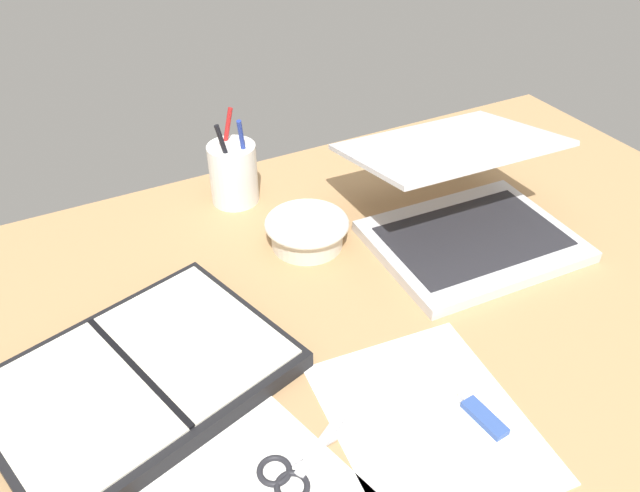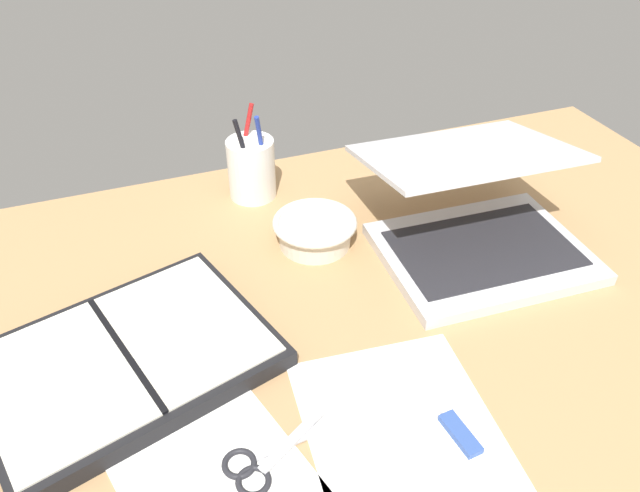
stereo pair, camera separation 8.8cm
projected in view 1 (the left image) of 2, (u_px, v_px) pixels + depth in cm
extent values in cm
cube|color=tan|center=(396.00, 327.00, 86.49)|extent=(140.00, 100.00, 2.00)
cube|color=silver|center=(472.00, 241.00, 99.22)|extent=(31.78, 25.15, 1.80)
cube|color=#232328|center=(473.00, 236.00, 98.61)|extent=(27.80, 18.32, 0.24)
cube|color=silver|center=(448.00, 145.00, 98.47)|extent=(31.76, 24.81, 5.69)
cube|color=silver|center=(450.00, 147.00, 98.19)|extent=(29.20, 22.27, 4.73)
cylinder|color=silver|center=(307.00, 234.00, 98.85)|extent=(11.37, 11.37, 4.11)
torus|color=silver|center=(307.00, 223.00, 97.61)|extent=(13.38, 13.38, 1.07)
cylinder|color=white|center=(233.00, 174.00, 107.35)|extent=(8.25, 8.25, 10.67)
cylinder|color=black|center=(230.00, 165.00, 103.73)|extent=(3.49, 2.38, 14.58)
cylinder|color=#233899|center=(245.00, 157.00, 105.03)|extent=(2.84, 3.54, 15.25)
cylinder|color=#B21E1E|center=(224.00, 152.00, 106.66)|extent=(4.95, 1.91, 15.06)
cube|color=black|center=(139.00, 378.00, 76.35)|extent=(40.60, 34.31, 2.43)
cube|color=silver|center=(72.00, 409.00, 70.87)|extent=(22.07, 26.96, 0.30)
cube|color=silver|center=(194.00, 335.00, 80.18)|extent=(22.07, 26.96, 0.30)
cube|color=black|center=(137.00, 369.00, 75.43)|extent=(7.36, 22.63, 0.30)
cube|color=#B7B7BC|center=(324.00, 440.00, 69.91)|extent=(9.64, 6.43, 0.30)
cube|color=#B7B7BC|center=(324.00, 442.00, 70.09)|extent=(10.59, 2.46, 0.30)
torus|color=#232328|center=(292.00, 487.00, 65.65)|extent=(3.90, 3.90, 0.70)
torus|color=#232328|center=(274.00, 471.00, 67.14)|extent=(3.90, 3.90, 0.70)
cube|color=white|center=(429.00, 421.00, 72.54)|extent=(24.03, 28.30, 0.16)
cube|color=white|center=(245.00, 480.00, 66.53)|extent=(24.11, 28.02, 0.16)
cube|color=#33519E|center=(486.00, 418.00, 72.46)|extent=(2.55, 6.16, 1.00)
cube|color=silver|center=(464.00, 397.00, 74.87)|extent=(1.31, 1.31, 0.60)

